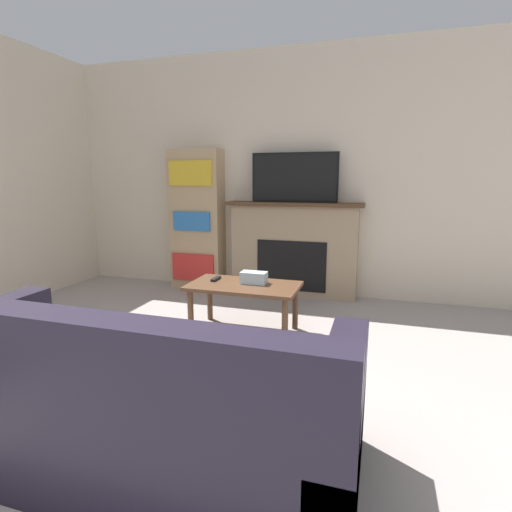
% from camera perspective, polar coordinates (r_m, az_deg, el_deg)
% --- Properties ---
extents(wall_back, '(6.38, 0.06, 2.70)m').
position_cam_1_polar(wall_back, '(4.59, 5.43, 11.47)').
color(wall_back, beige).
rests_on(wall_back, ground_plane).
extents(fireplace, '(1.51, 0.28, 1.05)m').
position_cam_1_polar(fireplace, '(4.50, 5.37, 1.01)').
color(fireplace, tan).
rests_on(fireplace, ground_plane).
extents(tv, '(0.95, 0.03, 0.53)m').
position_cam_1_polar(tv, '(4.42, 5.50, 11.10)').
color(tv, black).
rests_on(tv, fireplace).
extents(couch, '(2.05, 0.86, 0.83)m').
position_cam_1_polar(couch, '(2.04, -17.74, -19.63)').
color(couch, black).
rests_on(couch, ground_plane).
extents(coffee_table, '(0.94, 0.52, 0.42)m').
position_cam_1_polar(coffee_table, '(3.42, -1.74, -5.03)').
color(coffee_table, brown).
rests_on(coffee_table, ground_plane).
extents(tissue_box, '(0.22, 0.12, 0.10)m').
position_cam_1_polar(tissue_box, '(3.42, -0.31, -3.10)').
color(tissue_box, silver).
rests_on(tissue_box, coffee_table).
extents(remote_control, '(0.04, 0.15, 0.02)m').
position_cam_1_polar(remote_control, '(3.56, -5.76, -3.25)').
color(remote_control, black).
rests_on(remote_control, coffee_table).
extents(bookshelf, '(0.63, 0.29, 1.64)m').
position_cam_1_polar(bookshelf, '(4.82, -8.45, 5.07)').
color(bookshelf, tan).
rests_on(bookshelf, ground_plane).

